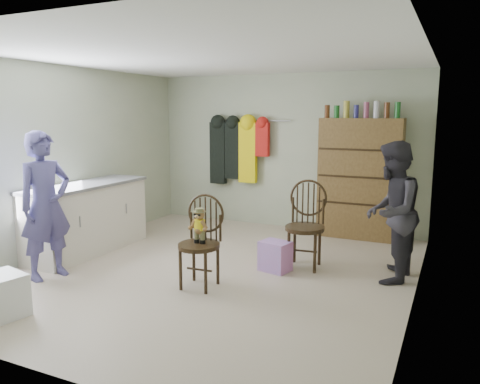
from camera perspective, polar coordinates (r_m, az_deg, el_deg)
The scene contains 11 objects.
ground_plane at distance 5.70m, azimuth -3.17°, elevation -9.59°, with size 5.00×5.00×0.00m, color beige.
room_walls at distance 5.87m, azimuth -0.85°, elevation 6.72°, with size 5.00×5.00×5.00m.
counter at distance 6.69m, azimuth -18.14°, elevation -2.97°, with size 0.64×1.86×0.94m.
plastic_tub at distance 4.97m, azimuth -27.26°, elevation -11.19°, with size 0.42×0.40×0.40m, color white.
chair_front at distance 5.09m, azimuth -4.78°, elevation -5.22°, with size 0.47×0.47×1.00m.
chair_far at distance 5.77m, azimuth 8.04°, elevation -3.51°, with size 0.52×0.52×1.07m.
striped_bag at distance 5.67m, azimuth 4.31°, elevation -7.80°, with size 0.34×0.26×0.36m, color pink.
person_left at distance 5.72m, azimuth -22.62°, elevation -1.53°, with size 0.61×0.40×1.68m, color #4F4A87.
person_right at distance 5.46m, azimuth 17.97°, elevation -2.33°, with size 0.77×0.60×1.58m, color #2D2B33.
dresser at distance 7.22m, azimuth 14.38°, elevation 1.67°, with size 1.20×0.39×2.05m.
coat_rack at distance 7.91m, azimuth -0.41°, elevation 5.08°, with size 1.42×0.12×1.09m.
Camera 1 is at (2.55, -4.74, 1.87)m, focal length 35.00 mm.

